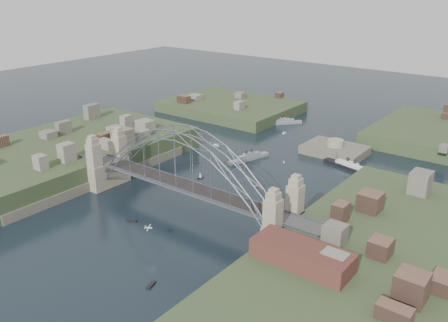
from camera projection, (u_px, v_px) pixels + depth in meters
ground at (185, 213)px, 133.75m from camera, size 500.00×500.00×0.00m
bridge at (183, 172)px, 129.37m from camera, size 84.00×13.80×24.60m
shore_west at (60, 161)px, 165.67m from camera, size 50.50×90.00×12.00m
shore_east at (389, 281)px, 100.44m from camera, size 50.50×90.00×12.00m
headland_nw at (231, 110)px, 235.30m from camera, size 60.00×45.00×9.00m
fort_island at (334, 155)px, 178.94m from camera, size 22.00×16.00×9.40m
wharf_shed at (302, 255)px, 94.78m from camera, size 20.00×8.00×4.00m
finger_pier at (240, 321)px, 90.56m from camera, size 4.00×22.00×1.40m
naval_cruiser_near at (249, 158)px, 172.38m from camera, size 6.81×17.52×5.25m
naval_cruiser_far at (284, 122)px, 214.92m from camera, size 12.54×13.51×5.47m
ocean_liner at (351, 167)px, 163.70m from camera, size 21.35×7.94×5.22m
aeroplane at (148, 228)px, 114.17m from camera, size 2.04×3.02×0.49m
small_boat_a at (200, 176)px, 156.46m from camera, size 1.30×2.24×2.38m
small_boat_b at (256, 186)px, 150.53m from camera, size 1.30×1.56×0.45m
small_boat_c at (132, 221)px, 128.98m from camera, size 2.92×1.92×0.45m
small_boat_d at (329, 196)px, 143.84m from camera, size 2.07×1.13×0.45m
small_boat_e at (216, 146)px, 186.58m from camera, size 3.21×1.32×1.43m
small_boat_f at (284, 162)px, 169.56m from camera, size 1.27×1.32×1.43m
small_boat_g at (151, 285)px, 102.02m from camera, size 1.64×2.86×0.45m
small_boat_h at (284, 133)px, 201.75m from camera, size 0.77×2.25×1.43m
small_boat_i at (299, 228)px, 123.53m from camera, size 1.50×2.26×2.38m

